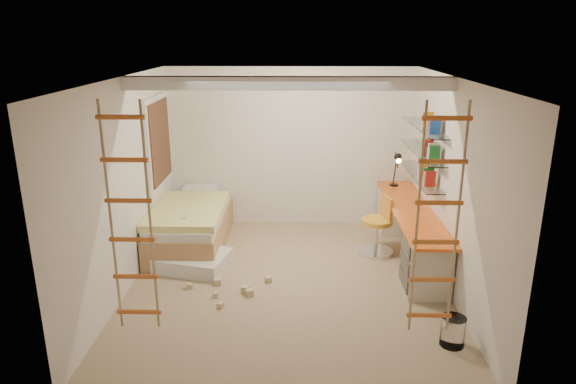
{
  "coord_description": "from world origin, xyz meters",
  "views": [
    {
      "loc": [
        0.14,
        -5.97,
        3.1
      ],
      "look_at": [
        0.0,
        0.3,
        1.15
      ],
      "focal_mm": 32.0,
      "sensor_mm": 36.0,
      "label": 1
    }
  ],
  "objects_px": {
    "bed": "(191,225)",
    "desk": "(409,231)",
    "swivel_chair": "(378,233)",
    "play_platform": "(191,256)"
  },
  "relations": [
    {
      "from": "bed",
      "to": "desk",
      "type": "bearing_deg",
      "value": -6.49
    },
    {
      "from": "desk",
      "to": "swivel_chair",
      "type": "bearing_deg",
      "value": 163.66
    },
    {
      "from": "bed",
      "to": "swivel_chair",
      "type": "height_order",
      "value": "swivel_chair"
    },
    {
      "from": "desk",
      "to": "bed",
      "type": "xyz_separation_m",
      "value": [
        -3.2,
        0.36,
        -0.07
      ]
    },
    {
      "from": "bed",
      "to": "swivel_chair",
      "type": "bearing_deg",
      "value": -4.91
    },
    {
      "from": "bed",
      "to": "play_platform",
      "type": "height_order",
      "value": "bed"
    },
    {
      "from": "desk",
      "to": "play_platform",
      "type": "xyz_separation_m",
      "value": [
        -3.06,
        -0.37,
        -0.24
      ]
    },
    {
      "from": "swivel_chair",
      "to": "play_platform",
      "type": "height_order",
      "value": "swivel_chair"
    },
    {
      "from": "desk",
      "to": "play_platform",
      "type": "relative_size",
      "value": 2.62
    },
    {
      "from": "bed",
      "to": "swivel_chair",
      "type": "distance_m",
      "value": 2.78
    }
  ]
}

